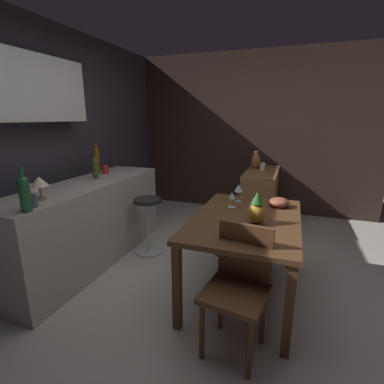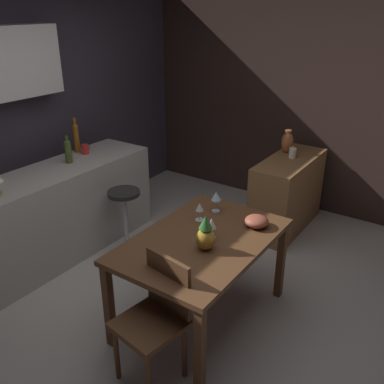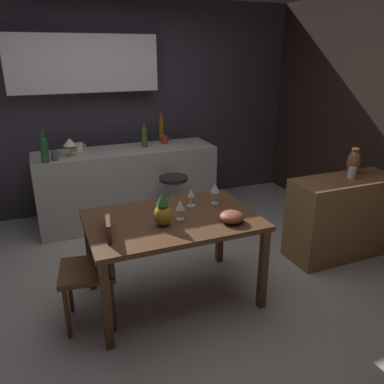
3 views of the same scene
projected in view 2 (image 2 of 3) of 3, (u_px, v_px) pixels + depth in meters
The scene contains 17 objects.
ground_plane at pixel (179, 308), 3.57m from camera, with size 9.00×9.00×0.00m, color #B7B2A8.
wall_side_right at pixel (282, 98), 5.12m from camera, with size 0.10×4.40×2.60m, color #33231E.
dining_table at pixel (202, 248), 3.20m from camera, with size 1.34×0.89×0.74m.
kitchen_counter at pixel (58, 213), 4.19m from camera, with size 2.10×0.60×0.90m, color #B2ADA3.
sideboard_cabinet at pixel (287, 194), 4.72m from camera, with size 1.10×0.44×0.82m, color olive.
chair_near_window at pixel (156, 315), 2.76m from camera, with size 0.45×0.45×0.88m.
bar_stool at pixel (126, 219), 4.27m from camera, with size 0.34×0.34×0.67m.
wine_glass_left at pixel (211, 224), 3.13m from camera, with size 0.08×0.08×0.16m.
wine_glass_right at pixel (216, 197), 3.53m from camera, with size 0.08×0.08×0.18m.
wine_glass_center at pixel (200, 208), 3.39m from camera, with size 0.08×0.08×0.15m.
pineapple_centerpiece at pixel (205, 235), 2.99m from camera, with size 0.14×0.14×0.26m.
fruit_bowl at pixel (257, 221), 3.32m from camera, with size 0.19×0.19×0.09m, color #9E4C38.
wine_bottle_amber at pixel (76, 136), 4.44m from camera, with size 0.06×0.06×0.37m.
wine_bottle_olive at pixel (68, 150), 4.16m from camera, with size 0.07×0.07×0.28m.
cup_red at pixel (85, 149), 4.43m from camera, with size 0.11×0.07×0.10m.
pillar_candle_tall at pixel (293, 153), 4.56m from camera, with size 0.08×0.08×0.13m.
vase_copper at pixel (287, 142), 4.69m from camera, with size 0.13×0.13×0.26m.
Camera 2 is at (-2.30, -1.71, 2.35)m, focal length 39.71 mm.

